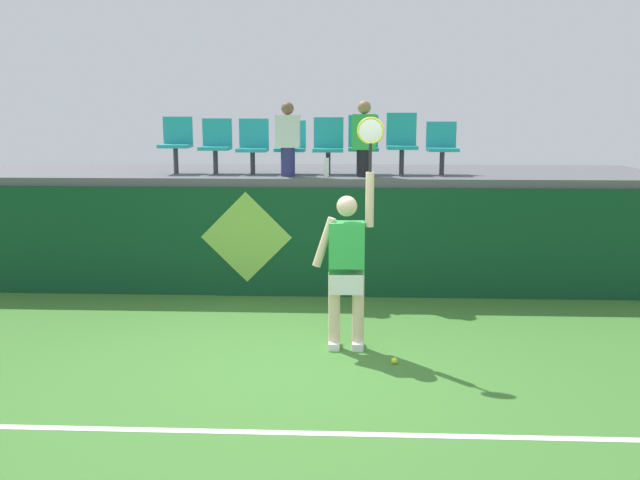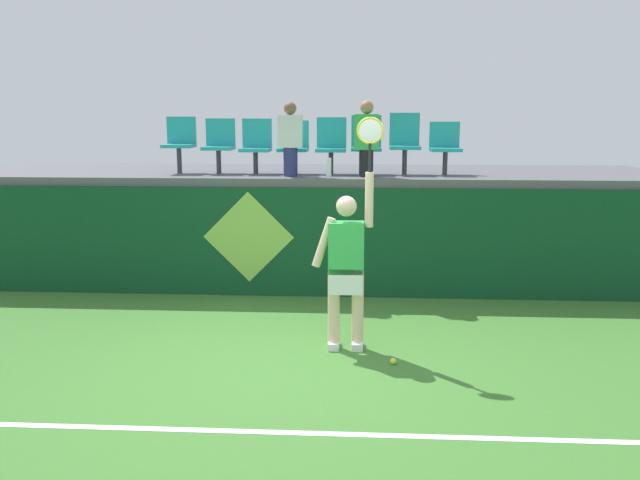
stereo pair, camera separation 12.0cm
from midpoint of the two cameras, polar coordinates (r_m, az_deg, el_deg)
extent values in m
plane|color=#3D752D|center=(6.91, -2.52, -10.93)|extent=(40.00, 40.00, 0.00)
cube|color=#0F4223|center=(9.46, -0.75, -0.14)|extent=(10.55, 0.20, 1.53)
cube|color=#56565B|center=(10.60, -0.25, 5.54)|extent=(10.55, 2.64, 0.12)
cube|color=white|center=(5.71, -3.97, -15.84)|extent=(9.50, 0.08, 0.01)
cube|color=white|center=(7.52, 1.62, -8.77)|extent=(0.12, 0.26, 0.08)
cube|color=white|center=(7.52, 3.62, -8.79)|extent=(0.12, 0.26, 0.08)
cylinder|color=beige|center=(7.40, 1.63, -5.96)|extent=(0.13, 0.13, 0.85)
cylinder|color=beige|center=(7.40, 3.65, -5.98)|extent=(0.13, 0.13, 0.85)
cube|color=white|center=(7.31, 2.67, -3.38)|extent=(0.36, 0.22, 0.28)
cube|color=green|center=(7.23, 2.69, -0.64)|extent=(0.38, 0.23, 0.55)
sphere|color=beige|center=(7.16, 2.72, 2.86)|extent=(0.22, 0.22, 0.22)
cylinder|color=beige|center=(7.22, 0.79, -0.19)|extent=(0.26, 0.09, 0.55)
cylinder|color=beige|center=(7.15, 4.65, 3.40)|extent=(0.09, 0.09, 0.58)
cylinder|color=black|center=(7.11, 4.71, 6.92)|extent=(0.03, 0.03, 0.30)
torus|color=gold|center=(7.10, 4.74, 9.18)|extent=(0.28, 0.03, 0.28)
ellipsoid|color=silver|center=(7.10, 4.74, 9.18)|extent=(0.24, 0.02, 0.24)
sphere|color=#D1E533|center=(7.10, 6.69, -10.11)|extent=(0.07, 0.07, 0.07)
cylinder|color=white|center=(9.39, 1.12, 6.08)|extent=(0.07, 0.07, 0.28)
cylinder|color=#38383D|center=(10.32, -11.44, 6.58)|extent=(0.07, 0.07, 0.38)
cube|color=teal|center=(10.30, -11.49, 7.78)|extent=(0.44, 0.42, 0.05)
cube|color=teal|center=(10.48, -11.27, 9.07)|extent=(0.44, 0.04, 0.40)
cylinder|color=#38383D|center=(10.18, -8.19, 6.54)|extent=(0.07, 0.07, 0.35)
cube|color=teal|center=(10.17, -8.22, 7.67)|extent=(0.44, 0.42, 0.05)
cube|color=teal|center=(10.35, -8.04, 8.99)|extent=(0.44, 0.04, 0.41)
cylinder|color=#38383D|center=(10.09, -5.10, 6.51)|extent=(0.07, 0.07, 0.33)
cube|color=teal|center=(10.07, -5.12, 7.57)|extent=(0.44, 0.42, 0.05)
cube|color=teal|center=(10.25, -4.98, 8.97)|extent=(0.44, 0.04, 0.43)
cylinder|color=#38383D|center=(10.02, -1.94, 6.53)|extent=(0.07, 0.07, 0.33)
cube|color=teal|center=(10.01, -1.95, 7.62)|extent=(0.44, 0.42, 0.05)
cube|color=teal|center=(10.18, -1.85, 8.93)|extent=(0.44, 0.04, 0.40)
cylinder|color=#38383D|center=(9.98, 1.28, 6.51)|extent=(0.07, 0.07, 0.33)
cube|color=teal|center=(9.97, 1.28, 7.59)|extent=(0.44, 0.42, 0.05)
cube|color=teal|center=(10.15, 1.33, 9.05)|extent=(0.44, 0.04, 0.45)
cylinder|color=#38383D|center=(9.97, 4.24, 6.52)|extent=(0.07, 0.07, 0.34)
cube|color=teal|center=(9.96, 4.26, 7.65)|extent=(0.44, 0.42, 0.05)
cube|color=teal|center=(10.14, 4.27, 9.15)|extent=(0.44, 0.04, 0.46)
cylinder|color=#38383D|center=(10.00, 7.48, 6.54)|extent=(0.07, 0.07, 0.37)
cube|color=teal|center=(9.98, 7.51, 7.73)|extent=(0.44, 0.42, 0.05)
cube|color=teal|center=(10.16, 7.47, 9.26)|extent=(0.44, 0.04, 0.47)
cylinder|color=#38383D|center=(10.05, 10.83, 6.38)|extent=(0.07, 0.07, 0.34)
cube|color=teal|center=(10.04, 10.87, 7.49)|extent=(0.44, 0.42, 0.05)
cube|color=teal|center=(10.22, 10.78, 8.73)|extent=(0.44, 0.04, 0.37)
cylinder|color=navy|center=(9.67, -2.14, 6.60)|extent=(0.20, 0.20, 0.41)
cube|color=white|center=(9.65, -2.16, 9.15)|extent=(0.34, 0.20, 0.45)
sphere|color=brown|center=(9.64, -2.17, 11.02)|extent=(0.18, 0.18, 0.18)
cylinder|color=black|center=(9.61, 4.27, 6.47)|extent=(0.20, 0.20, 0.38)
cube|color=green|center=(9.58, 4.31, 9.07)|extent=(0.34, 0.20, 0.49)
sphere|color=#A87A56|center=(9.58, 4.34, 11.09)|extent=(0.19, 0.19, 0.19)
cube|color=#0F4223|center=(9.62, -5.58, -4.67)|extent=(0.90, 0.01, 0.00)
plane|color=#8CC64C|center=(9.43, -5.68, 0.24)|extent=(1.27, 0.00, 1.27)
camera|label=1|loc=(0.06, -89.54, 0.09)|focal=37.97mm
camera|label=2|loc=(0.06, 90.46, -0.09)|focal=37.97mm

